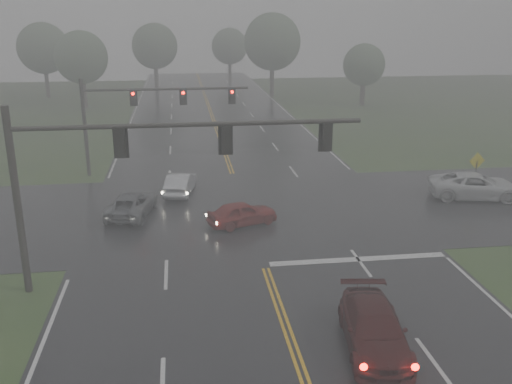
{
  "coord_description": "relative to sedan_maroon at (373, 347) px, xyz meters",
  "views": [
    {
      "loc": [
        -3.62,
        -9.46,
        11.26
      ],
      "look_at": [
        -0.17,
        16.0,
        3.07
      ],
      "focal_mm": 40.0,
      "sensor_mm": 36.0,
      "label": 1
    }
  ],
  "objects": [
    {
      "name": "main_road",
      "position": [
        -2.77,
        12.8,
        0.0
      ],
      "size": [
        18.0,
        160.0,
        0.02
      ],
      "primitive_type": "cube",
      "color": "black",
      "rests_on": "ground"
    },
    {
      "name": "cross_street",
      "position": [
        -2.77,
        14.8,
        0.0
      ],
      "size": [
        120.0,
        14.0,
        0.02
      ],
      "primitive_type": "cube",
      "color": "black",
      "rests_on": "ground"
    },
    {
      "name": "stop_bar",
      "position": [
        1.73,
        7.2,
        0.0
      ],
      "size": [
        8.5,
        0.5,
        0.01
      ],
      "primitive_type": "cube",
      "color": "#BDBDBD",
      "rests_on": "ground"
    },
    {
      "name": "sedan_maroon",
      "position": [
        0.0,
        0.0,
        0.0
      ],
      "size": [
        2.71,
        5.25,
        1.46
      ],
      "primitive_type": "imported",
      "rotation": [
        0.0,
        0.0,
        -0.14
      ],
      "color": "#360A09",
      "rests_on": "ground"
    },
    {
      "name": "sedan_red",
      "position": [
        -3.2,
        12.52,
        0.0
      ],
      "size": [
        4.17,
        2.78,
        1.32
      ],
      "primitive_type": "imported",
      "rotation": [
        0.0,
        0.0,
        1.92
      ],
      "color": "maroon",
      "rests_on": "ground"
    },
    {
      "name": "sedan_silver",
      "position": [
        -6.52,
        18.61,
        0.0
      ],
      "size": [
        2.18,
        4.37,
        1.38
      ],
      "primitive_type": "imported",
      "rotation": [
        0.0,
        0.0,
        2.96
      ],
      "color": "#AEB0B6",
      "rests_on": "ground"
    },
    {
      "name": "car_grey",
      "position": [
        -9.33,
        14.91,
        0.0
      ],
      "size": [
        3.05,
        4.99,
        1.29
      ],
      "primitive_type": "imported",
      "rotation": [
        0.0,
        0.0,
        2.94
      ],
      "color": "#4F5256",
      "rests_on": "ground"
    },
    {
      "name": "pickup_white",
      "position": [
        11.82,
        15.25,
        0.0
      ],
      "size": [
        6.12,
        3.82,
        1.58
      ],
      "primitive_type": "imported",
      "rotation": [
        0.0,
        0.0,
        1.35
      ],
      "color": "silver",
      "rests_on": "ground"
    },
    {
      "name": "signal_gantry_near",
      "position": [
        -8.61,
        6.04,
        5.5
      ],
      "size": [
        14.17,
        0.34,
        7.83
      ],
      "color": "black",
      "rests_on": "ground"
    },
    {
      "name": "signal_gantry_far",
      "position": [
        -9.41,
        23.87,
        4.79
      ],
      "size": [
        11.63,
        0.35,
        6.84
      ],
      "color": "black",
      "rests_on": "ground"
    },
    {
      "name": "sign_diamond_east",
      "position": [
        12.33,
        16.34,
        1.8
      ],
      "size": [
        1.11,
        0.18,
        2.68
      ],
      "rotation": [
        0.0,
        0.0,
        0.12
      ],
      "color": "black",
      "rests_on": "ground"
    },
    {
      "name": "tree_nw_a",
      "position": [
        -17.61,
        54.36,
        6.0
      ],
      "size": [
        6.22,
        6.22,
        9.13
      ],
      "color": "#312920",
      "rests_on": "ground"
    },
    {
      "name": "tree_ne_a",
      "position": [
        6.25,
        60.49,
        7.3
      ],
      "size": [
        7.56,
        7.56,
        11.1
      ],
      "color": "#312920",
      "rests_on": "ground"
    },
    {
      "name": "tree_n_mid",
      "position": [
        -9.53,
        69.6,
        6.34
      ],
      "size": [
        6.57,
        6.57,
        9.65
      ],
      "color": "#312920",
      "rests_on": "ground"
    },
    {
      "name": "tree_e_near",
      "position": [
        16.23,
        51.92,
        4.93
      ],
      "size": [
        5.12,
        5.12,
        7.52
      ],
      "color": "#312920",
      "rests_on": "ground"
    },
    {
      "name": "tree_nw_b",
      "position": [
        -23.93,
        64.16,
        6.5
      ],
      "size": [
        6.73,
        6.73,
        9.88
      ],
      "color": "#312920",
      "rests_on": "ground"
    },
    {
      "name": "tree_n_far",
      "position": [
        2.23,
        79.33,
        5.68
      ],
      "size": [
        5.88,
        5.88,
        8.64
      ],
      "color": "#312920",
      "rests_on": "ground"
    }
  ]
}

